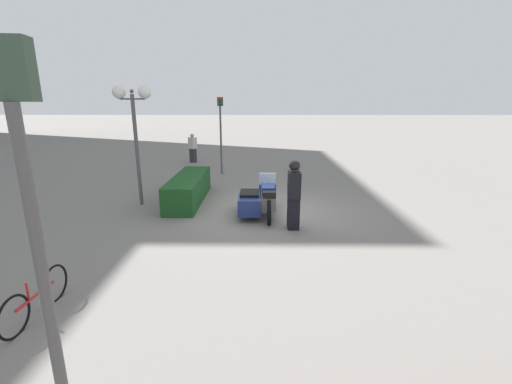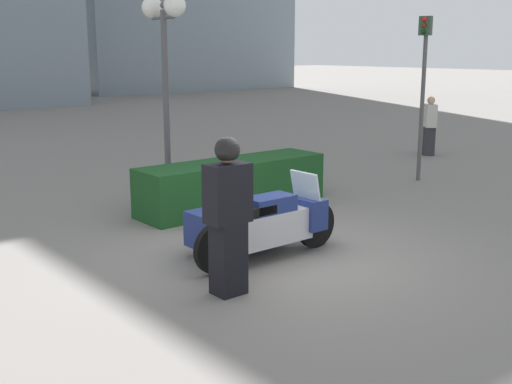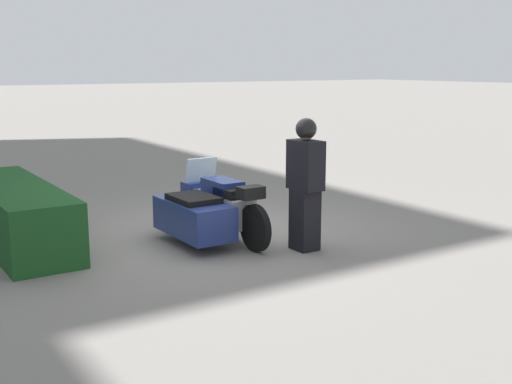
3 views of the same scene
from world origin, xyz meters
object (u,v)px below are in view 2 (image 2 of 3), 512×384
object	(u,v)px
police_motorcycle	(257,222)
pedestrian_bystander	(430,126)
officer_rider	(228,213)
twin_lamp_post	(164,34)
traffic_light_near	(423,75)
hedge_bush_curbside	(233,184)

from	to	relation	value
police_motorcycle	pedestrian_bystander	world-z (taller)	pedestrian_bystander
officer_rider	pedestrian_bystander	world-z (taller)	officer_rider
officer_rider	pedestrian_bystander	xyz separation A→B (m)	(10.50, 4.74, -0.19)
police_motorcycle	pedestrian_bystander	distance (m)	10.00
twin_lamp_post	traffic_light_near	distance (m)	5.67
police_motorcycle	officer_rider	xyz separation A→B (m)	(-1.24, -0.97, 0.53)
police_motorcycle	pedestrian_bystander	bearing A→B (deg)	21.61
police_motorcycle	twin_lamp_post	size ratio (longest dim) A/B	0.65
pedestrian_bystander	officer_rider	bearing A→B (deg)	-114.45
traffic_light_near	pedestrian_bystander	size ratio (longest dim) A/B	2.20
police_motorcycle	hedge_bush_curbside	world-z (taller)	police_motorcycle
twin_lamp_post	traffic_light_near	size ratio (longest dim) A/B	1.08
hedge_bush_curbside	pedestrian_bystander	xyz separation A→B (m)	(7.83, 1.34, 0.37)
twin_lamp_post	pedestrian_bystander	size ratio (longest dim) A/B	2.39
police_motorcycle	hedge_bush_curbside	distance (m)	2.81
police_motorcycle	officer_rider	distance (m)	1.66
police_motorcycle	officer_rider	world-z (taller)	officer_rider
traffic_light_near	officer_rider	bearing A→B (deg)	6.06
officer_rider	police_motorcycle	bearing A→B (deg)	-52.44
police_motorcycle	twin_lamp_post	bearing A→B (deg)	75.70
officer_rider	traffic_light_near	size ratio (longest dim) A/B	0.53
hedge_bush_curbside	police_motorcycle	bearing A→B (deg)	-120.48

